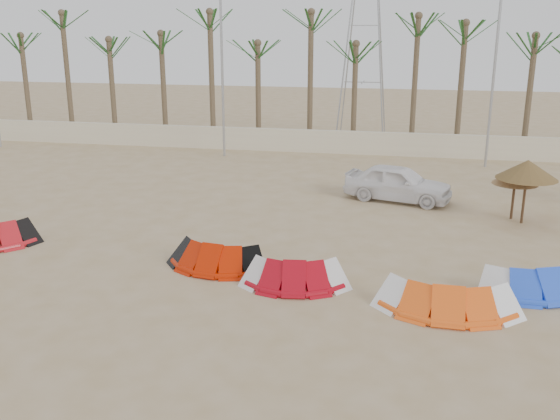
% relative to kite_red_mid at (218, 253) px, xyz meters
% --- Properties ---
extents(ground, '(120.00, 120.00, 0.00)m').
position_rel_kite_red_mid_xyz_m(ground, '(1.53, -4.06, -0.42)').
color(ground, tan).
rests_on(ground, ground).
extents(boundary_wall, '(60.00, 0.30, 1.30)m').
position_rel_kite_red_mid_xyz_m(boundary_wall, '(1.53, 17.94, 0.23)').
color(boundary_wall, beige).
rests_on(boundary_wall, ground).
extents(palm_line, '(52.00, 4.00, 7.70)m').
position_rel_kite_red_mid_xyz_m(palm_line, '(2.20, 19.44, 6.03)').
color(palm_line, brown).
rests_on(palm_line, ground).
extents(lamp_b, '(1.25, 0.14, 11.00)m').
position_rel_kite_red_mid_xyz_m(lamp_b, '(-4.43, 15.94, 5.35)').
color(lamp_b, '#A5A8AD').
rests_on(lamp_b, ground).
extents(lamp_c, '(1.25, 0.14, 11.00)m').
position_rel_kite_red_mid_xyz_m(lamp_c, '(9.57, 15.94, 5.35)').
color(lamp_c, '#A5A8AD').
rests_on(lamp_c, ground).
extents(pylon, '(3.00, 3.00, 14.00)m').
position_rel_kite_red_mid_xyz_m(pylon, '(2.53, 23.94, -0.42)').
color(pylon, '#A5A8AD').
rests_on(pylon, ground).
extents(kite_red_mid, '(3.24, 1.88, 0.90)m').
position_rel_kite_red_mid_xyz_m(kite_red_mid, '(0.00, 0.00, 0.00)').
color(kite_red_mid, '#BB1A00').
rests_on(kite_red_mid, ground).
extents(kite_red_right, '(3.10, 1.81, 0.90)m').
position_rel_kite_red_mid_xyz_m(kite_red_right, '(2.58, -0.88, -0.00)').
color(kite_red_right, '#A40814').
rests_on(kite_red_right, ground).
extents(kite_orange, '(3.59, 1.60, 0.90)m').
position_rel_kite_red_mid_xyz_m(kite_orange, '(6.67, -1.64, 0.00)').
color(kite_orange, '#FF5A14').
rests_on(kite_orange, ground).
extents(kite_blue, '(3.88, 2.56, 0.90)m').
position_rel_kite_red_mid_xyz_m(kite_blue, '(9.28, 0.09, 0.00)').
color(kite_blue, blue).
rests_on(kite_blue, ground).
extents(parasol_left, '(1.69, 1.69, 2.06)m').
position_rel_kite_red_mid_xyz_m(parasol_left, '(9.50, 6.81, 1.29)').
color(parasol_left, '#4C331E').
rests_on(parasol_left, ground).
extents(parasol_mid, '(2.21, 2.21, 2.39)m').
position_rel_kite_red_mid_xyz_m(parasol_mid, '(9.79, 6.32, 1.62)').
color(parasol_mid, '#4C331E').
rests_on(parasol_mid, ground).
extents(car, '(4.72, 2.84, 1.51)m').
position_rel_kite_red_mid_xyz_m(car, '(5.21, 8.55, 0.34)').
color(car, white).
rests_on(car, ground).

